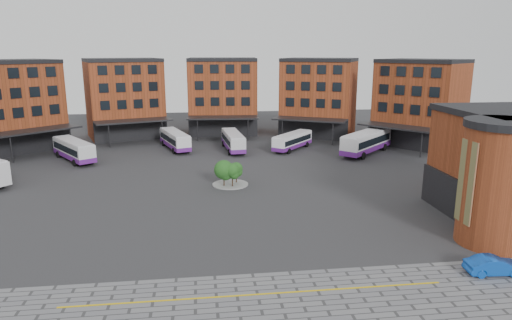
{
  "coord_description": "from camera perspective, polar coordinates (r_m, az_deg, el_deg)",
  "views": [
    {
      "loc": [
        -1.59,
        -41.55,
        16.11
      ],
      "look_at": [
        4.68,
        8.04,
        4.0
      ],
      "focal_mm": 32.0,
      "sensor_mm": 36.0,
      "label": 1
    }
  ],
  "objects": [
    {
      "name": "yellow_line",
      "position": [
        32.1,
        0.2,
        -16.44
      ],
      "size": [
        26.0,
        0.15,
        0.02
      ],
      "primitive_type": "cube",
      "color": "gold",
      "rests_on": "paving_zone"
    },
    {
      "name": "ground",
      "position": [
        44.59,
        -4.71,
        -7.61
      ],
      "size": [
        160.0,
        160.0,
        0.0
      ],
      "primitive_type": "plane",
      "color": "#28282B",
      "rests_on": "ground"
    },
    {
      "name": "bus_f",
      "position": [
        74.32,
        13.64,
        2.22
      ],
      "size": [
        10.97,
        10.86,
        3.54
      ],
      "rotation": [
        0.0,
        0.0,
        -0.79
      ],
      "color": "silver",
      "rests_on": "ground"
    },
    {
      "name": "blue_car",
      "position": [
        38.57,
        27.6,
        -11.61
      ],
      "size": [
        4.22,
        1.7,
        1.36
      ],
      "primitive_type": "imported",
      "rotation": [
        0.0,
        0.0,
        1.51
      ],
      "color": "#0D45AF",
      "rests_on": "ground"
    },
    {
      "name": "bus_d",
      "position": [
        74.86,
        -2.88,
        2.42
      ],
      "size": [
        3.29,
        10.66,
        2.96
      ],
      "rotation": [
        0.0,
        0.0,
        0.08
      ],
      "color": "silver",
      "rests_on": "ground"
    },
    {
      "name": "bus_e",
      "position": [
        75.57,
        4.59,
        2.41
      ],
      "size": [
        8.02,
        8.88,
        2.74
      ],
      "rotation": [
        0.0,
        0.0,
        -0.7
      ],
      "color": "white",
      "rests_on": "ground"
    },
    {
      "name": "bus_b",
      "position": [
        72.95,
        -21.83,
        1.22
      ],
      "size": [
        8.17,
        10.54,
        3.09
      ],
      "rotation": [
        0.0,
        0.0,
        0.59
      ],
      "color": "silver",
      "rests_on": "ground"
    },
    {
      "name": "tree_island",
      "position": [
        55.08,
        -3.43,
        -1.47
      ],
      "size": [
        4.4,
        4.4,
        3.26
      ],
      "color": "gray",
      "rests_on": "ground"
    },
    {
      "name": "bus_c",
      "position": [
        76.82,
        -10.1,
        2.53
      ],
      "size": [
        5.61,
        10.8,
        2.98
      ],
      "rotation": [
        0.0,
        0.0,
        0.32
      ],
      "color": "silver",
      "rests_on": "ground"
    },
    {
      "name": "main_building",
      "position": [
        80.36,
        -9.5,
        7.08
      ],
      "size": [
        94.14,
        42.48,
        14.6
      ],
      "color": "brown",
      "rests_on": "ground"
    }
  ]
}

